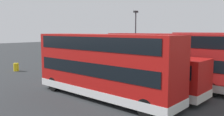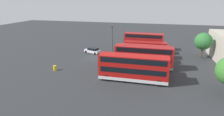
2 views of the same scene
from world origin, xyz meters
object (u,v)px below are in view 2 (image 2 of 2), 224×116
bus_single_deck_fourth (141,55)px  waste_bin_yellow (55,68)px  bus_single_deck_third (144,51)px  car_hatchback_silver (93,50)px  bus_double_decker_fifth (143,56)px  bus_single_deck_sixth (141,66)px  bus_double_decker_seventh (133,67)px  lamp_post_tall (112,39)px  bus_double_decker_near_end (143,41)px  bus_single_deck_second (145,47)px

bus_single_deck_fourth → waste_bin_yellow: 18.67m
bus_single_deck_third → car_hatchback_silver: bearing=-91.1°
bus_double_decker_fifth → bus_single_deck_sixth: bus_double_decker_fifth is taller
bus_double_decker_seventh → bus_double_decker_fifth: bearing=170.3°
bus_double_decker_fifth → lamp_post_tall: 10.43m
car_hatchback_silver → bus_double_decker_seventh: bearing=41.0°
bus_single_deck_third → bus_single_deck_fourth: (3.56, -0.30, -0.00)m
car_hatchback_silver → waste_bin_yellow: bearing=-13.2°
bus_double_decker_near_end → bus_single_deck_fourth: (10.70, 0.45, -0.83)m
car_hatchback_silver → bus_single_deck_sixth: bearing=50.2°
bus_single_deck_fourth → bus_double_decker_seventh: (10.60, -0.42, 0.83)m
bus_double_decker_near_end → bus_single_deck_fourth: 10.74m
bus_single_deck_fourth → bus_double_decker_fifth: bearing=10.8°
bus_single_deck_second → bus_single_deck_third: same height
bus_double_decker_fifth → waste_bin_yellow: (5.64, -16.78, -1.97)m
bus_single_deck_fourth → car_hatchback_silver: size_ratio=2.39×
bus_single_deck_second → bus_single_deck_fourth: (7.37, -0.29, -0.00)m
bus_single_deck_third → bus_single_deck_fourth: 3.57m
bus_single_deck_second → waste_bin_yellow: 23.49m
bus_double_decker_near_end → bus_single_deck_third: size_ratio=0.92×
bus_double_decker_near_end → bus_double_decker_fifth: size_ratio=0.92×
bus_double_decker_fifth → bus_double_decker_seventh: bearing=-9.7°
bus_single_deck_second → lamp_post_tall: size_ratio=1.50×
bus_single_deck_fourth → bus_single_deck_sixth: same height
bus_single_deck_sixth → car_hatchback_silver: size_ratio=2.22×
bus_double_decker_fifth → waste_bin_yellow: bus_double_decker_fifth is taller
bus_double_decker_seventh → waste_bin_yellow: (-1.11, -15.62, -1.97)m
bus_single_deck_third → bus_double_decker_fifth: bearing=3.4°
bus_double_decker_near_end → bus_single_deck_second: (3.33, 0.74, -0.83)m
bus_single_deck_second → waste_bin_yellow: bearing=-44.1°
bus_single_deck_second → waste_bin_yellow: size_ratio=11.64×
bus_single_deck_sixth → bus_single_deck_fourth: bearing=-175.6°
bus_single_deck_third → bus_single_deck_second: bearing=-179.8°
bus_single_deck_sixth → lamp_post_tall: bearing=-141.7°
bus_double_decker_near_end → bus_double_decker_seventh: bearing=0.1°
bus_double_decker_seventh → car_hatchback_silver: bearing=-139.0°
bus_double_decker_near_end → bus_single_deck_second: 3.51m
bus_double_decker_near_end → waste_bin_yellow: 25.58m
bus_single_deck_sixth → lamp_post_tall: lamp_post_tall is taller
bus_double_decker_near_end → bus_single_deck_sixth: bearing=3.2°
bus_single_deck_sixth → bus_single_deck_third: bearing=-178.6°
bus_single_deck_second → car_hatchback_silver: 13.72m
bus_double_decker_seventh → car_hatchback_silver: bus_double_decker_seventh is taller
bus_double_decker_fifth → bus_double_decker_seventh: same height
bus_single_deck_second → waste_bin_yellow: bus_single_deck_second is taller
bus_double_decker_near_end → bus_single_deck_second: bearing=12.4°
bus_double_decker_fifth → bus_double_decker_seventh: size_ratio=0.99×
bus_single_deck_sixth → waste_bin_yellow: size_ratio=10.70×
bus_double_decker_near_end → waste_bin_yellow: bearing=-37.7°
bus_double_decker_near_end → lamp_post_tall: (8.17, -6.85, 1.90)m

